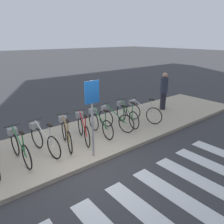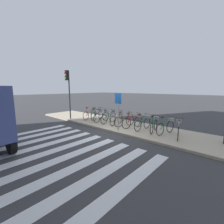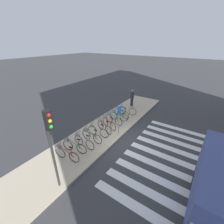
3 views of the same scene
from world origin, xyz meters
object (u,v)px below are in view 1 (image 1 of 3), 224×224
Objects in this scene: parked_bicycle_4 at (43,138)px; parked_bicycle_5 at (66,132)px; parked_bicycle_9 at (126,113)px; parked_bicycle_3 at (19,146)px; parked_bicycle_6 at (83,127)px; parked_bicycle_10 at (141,111)px; pedestrian at (164,90)px; parked_bicycle_8 at (114,118)px; parked_bicycle_7 at (99,122)px; sign_post at (92,107)px.

parked_bicycle_4 and parked_bicycle_5 have the same top height.
parked_bicycle_4 is 3.38m from parked_bicycle_9.
parked_bicycle_6 is at bearing 1.01° from parked_bicycle_3.
pedestrian is (1.94, 0.46, 0.47)m from parked_bicycle_10.
parked_bicycle_8 is at bearing 1.76° from parked_bicycle_6.
pedestrian is at bearing 6.53° from parked_bicycle_9.
parked_bicycle_9 is (0.68, 0.08, 0.00)m from parked_bicycle_8.
pedestrian is (5.27, 0.43, 0.47)m from parked_bicycle_5.
parked_bicycle_3 is at bearing -178.69° from parked_bicycle_8.
parked_bicycle_7 is at bearing -174.41° from pedestrian.
parked_bicycle_10 is at bearing -0.07° from parked_bicycle_3.
sign_post is at bearing -107.06° from parked_bicycle_6.
sign_post reaches higher than pedestrian.
parked_bicycle_7 is (2.02, 0.02, 0.00)m from parked_bicycle_4.
parked_bicycle_9 is at bearing 2.16° from parked_bicycle_3.
parked_bicycle_9 is at bearing 166.81° from parked_bicycle_10.
parked_bicycle_5 is 5.31m from pedestrian.
parked_bicycle_6 is at bearing -177.59° from parked_bicycle_7.
parked_bicycle_10 is (4.05, -0.05, 0.00)m from parked_bicycle_4.
parked_bicycle_6 is 1.35m from parked_bicycle_8.
parked_bicycle_8 is at bearing 1.62° from parked_bicycle_5.
parked_bicycle_6 is at bearing 179.12° from parked_bicycle_10.
parked_bicycle_6 and parked_bicycle_8 have the same top height.
parked_bicycle_7 is at bearing 0.66° from parked_bicycle_4.
parked_bicycle_6 is 0.98× the size of parked_bicycle_8.
parked_bicycle_4 is 0.99× the size of parked_bicycle_7.
parked_bicycle_9 is at bearing 3.31° from parked_bicycle_6.
parked_bicycle_6 is at bearing 1.32° from parked_bicycle_5.
parked_bicycle_10 is 3.41m from sign_post.
pedestrian is (4.65, 0.42, 0.47)m from parked_bicycle_6.
parked_bicycle_9 is (2.65, 0.13, 0.00)m from parked_bicycle_5.
parked_bicycle_4 is 0.73× the size of sign_post.
parked_bicycle_3 is 6.72m from pedestrian.
parked_bicycle_6 is 0.89× the size of pedestrian.
parked_bicycle_6 and parked_bicycle_10 have the same top height.
parked_bicycle_3 is 0.74× the size of sign_post.
parked_bicycle_7 is 0.93× the size of pedestrian.
sign_post is (-1.70, -1.17, 1.05)m from parked_bicycle_8.
parked_bicycle_5 is 1.97m from parked_bicycle_8.
pedestrian reaches higher than parked_bicycle_6.
parked_bicycle_4 is at bearing -176.07° from pedestrian.
parked_bicycle_8 is 1.02× the size of parked_bicycle_10.
sign_post is at bearing -160.38° from parked_bicycle_10.
sign_post is at bearing -32.79° from parked_bicycle_3.
parked_bicycle_5 and parked_bicycle_7 have the same top height.
sign_post is at bearing -162.79° from pedestrian.
parked_bicycle_8 is at bearing -173.49° from pedestrian.
parked_bicycle_10 is 2.05m from pedestrian.
parked_bicycle_6 is 0.71× the size of sign_post.
parked_bicycle_4 is 1.84m from sign_post.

